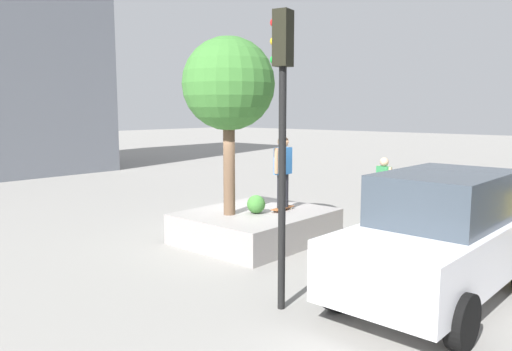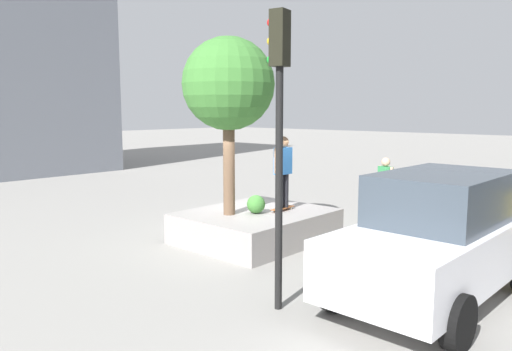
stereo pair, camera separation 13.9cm
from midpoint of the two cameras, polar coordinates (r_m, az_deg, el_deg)
ground_plane at (r=12.81m, az=-0.64°, el=-7.08°), size 120.00×120.00×0.00m
planter_ledge at (r=12.39m, az=0.32°, el=-5.83°), size 3.47×2.90×0.74m
plaza_tree at (r=11.73m, az=-2.86°, el=10.36°), size 2.18×2.18×4.20m
boxwood_shrub at (r=12.03m, az=0.33°, el=-3.34°), size 0.45×0.45×0.45m
skateboard at (r=12.42m, az=3.43°, el=-3.80°), size 0.82×0.29×0.07m
skateboarder at (r=12.26m, az=3.46°, el=1.01°), size 0.61×0.28×1.79m
police_car at (r=8.99m, az=20.68°, el=-6.60°), size 4.75×2.29×2.19m
traffic_light_corner at (r=7.78m, az=3.17°, el=7.47°), size 0.32×0.36×4.75m
passerby_with_bag at (r=15.94m, az=14.92°, el=-0.68°), size 0.33×0.58×1.78m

